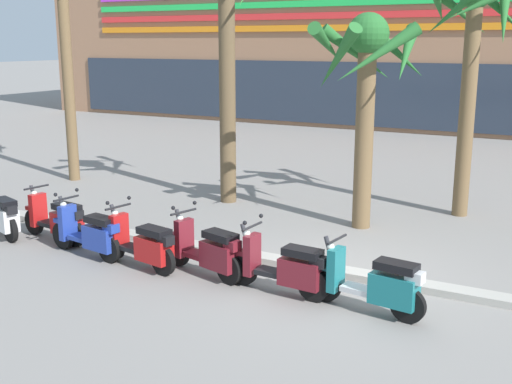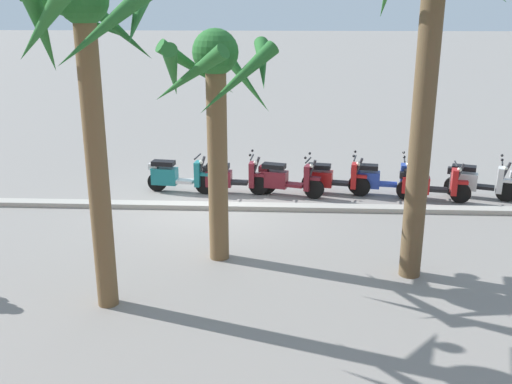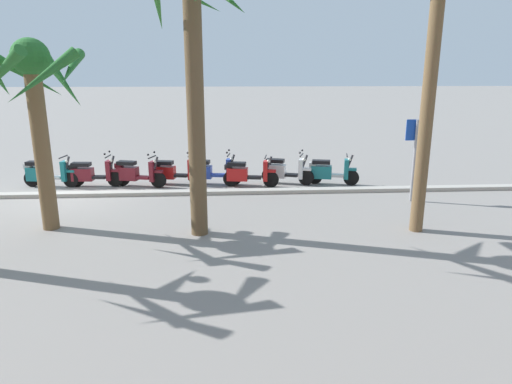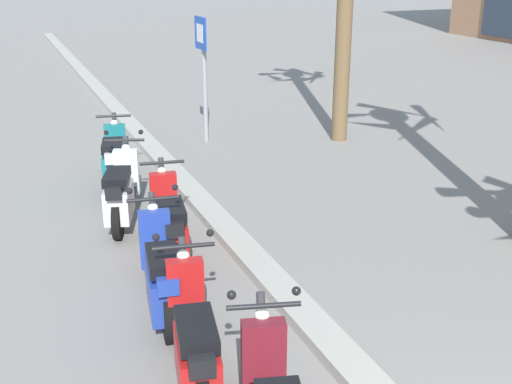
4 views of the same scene
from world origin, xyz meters
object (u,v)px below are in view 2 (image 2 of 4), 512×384
Objects in this scene: scooter_red_second_in_line at (428,184)px; scooter_teal_mid_front at (175,176)px; scooter_white_lead_nearest at (475,181)px; scooter_maroon_tail_end at (285,179)px; scooter_red_far_back at (330,178)px; palm_tree_mid_walkway at (431,29)px; palm_tree_by_mall_entrance at (217,93)px; scooter_blue_gap_after_mid at (378,179)px; palm_tree_near_sign at (89,66)px; scooter_maroon_mid_centre at (229,178)px.

scooter_teal_mid_front is at bearing -3.40° from scooter_red_second_in_line.
scooter_teal_mid_front is at bearing -0.56° from scooter_white_lead_nearest.
scooter_white_lead_nearest is 0.98× the size of scooter_maroon_tail_end.
scooter_red_far_back is at bearing -2.19° from scooter_white_lead_nearest.
palm_tree_mid_walkway is at bearing 61.41° from scooter_white_lead_nearest.
scooter_red_second_in_line is 0.42× the size of palm_tree_by_mall_entrance.
palm_tree_by_mall_entrance is at bearing 37.74° from scooter_red_second_in_line.
scooter_blue_gap_after_mid is 0.41× the size of palm_tree_by_mall_entrance.
scooter_blue_gap_after_mid reaches higher than scooter_teal_mid_front.
scooter_maroon_tail_end is (2.46, 0.16, 0.01)m from scooter_blue_gap_after_mid.
scooter_white_lead_nearest is 1.32m from scooter_red_second_in_line.
scooter_blue_gap_after_mid is at bearing 177.59° from scooter_red_far_back.
palm_tree_mid_walkway reaches higher than palm_tree_by_mall_entrance.
palm_tree_mid_walkway reaches higher than scooter_blue_gap_after_mid.
scooter_blue_gap_after_mid is at bearing -176.28° from scooter_maroon_tail_end.
scooter_red_far_back is at bearing -123.69° from palm_tree_near_sign.
palm_tree_mid_walkway reaches higher than scooter_red_far_back.
scooter_teal_mid_front is (2.94, -0.15, 0.00)m from scooter_maroon_tail_end.
scooter_red_far_back is (1.25, -0.05, -0.01)m from scooter_blue_gap_after_mid.
palm_tree_near_sign is at bearing 76.45° from scooter_maroon_mid_centre.
palm_tree_near_sign reaches higher than scooter_blue_gap_after_mid.
scooter_red_far_back is 2.69m from scooter_maroon_mid_centre.
palm_tree_mid_walkway is (-1.15, 4.88, 4.02)m from scooter_red_far_back.
scooter_red_second_in_line is 1.02× the size of scooter_red_far_back.
palm_tree_by_mall_entrance is 0.84× the size of palm_tree_near_sign.
scooter_white_lead_nearest is 2.49m from scooter_blue_gap_after_mid.
scooter_maroon_tail_end is at bearing -107.42° from palm_tree_by_mall_entrance.
scooter_blue_gap_after_mid is 1.25m from scooter_red_far_back.
palm_tree_by_mall_entrance is (4.94, 3.82, 2.84)m from scooter_red_second_in_line.
scooter_maroon_tail_end reaches higher than scooter_red_second_in_line.
scooter_white_lead_nearest is 6.72m from palm_tree_mid_walkway.
palm_tree_near_sign reaches higher than scooter_teal_mid_front.
scooter_red_far_back reaches higher than scooter_teal_mid_front.
scooter_maroon_mid_centre is (1.47, -0.10, -0.01)m from scooter_maroon_tail_end.
scooter_teal_mid_front is 7.12m from palm_tree_near_sign.
scooter_maroon_tail_end is 1.48m from scooter_maroon_mid_centre.
palm_tree_mid_walkway reaches higher than palm_tree_near_sign.
scooter_maroon_tail_end is (4.95, 0.07, 0.00)m from scooter_white_lead_nearest.
scooter_blue_gap_after_mid reaches higher than scooter_red_second_in_line.
palm_tree_by_mall_entrance is at bearing 72.58° from scooter_maroon_tail_end.
scooter_white_lead_nearest is at bearing 177.91° from scooter_blue_gap_after_mid.
scooter_red_second_in_line is at bearing 13.82° from scooter_white_lead_nearest.
scooter_red_far_back is at bearing -179.10° from scooter_teal_mid_front.
scooter_maroon_mid_centre is at bearing 178.17° from scooter_teal_mid_front.
scooter_red_second_in_line is 5.15m from scooter_maroon_mid_centre.
palm_tree_near_sign is (6.62, 5.80, 3.53)m from scooter_red_second_in_line.
scooter_red_far_back is at bearing -76.74° from palm_tree_mid_walkway.
scooter_blue_gap_after_mid and scooter_maroon_tail_end have the same top height.
palm_tree_by_mall_entrance is 0.73× the size of palm_tree_mid_walkway.
scooter_red_far_back is at bearing -177.61° from scooter_maroon_mid_centre.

